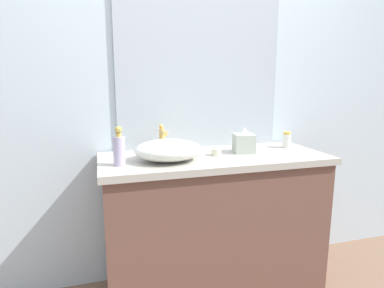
# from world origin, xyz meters

# --- Properties ---
(bathroom_wall_rear) EXTENTS (6.00, 0.06, 2.60)m
(bathroom_wall_rear) POSITION_xyz_m (0.00, 0.73, 1.30)
(bathroom_wall_rear) COLOR silver
(bathroom_wall_rear) RESTS_ON ground
(vanity_counter) EXTENTS (1.36, 0.57, 0.91)m
(vanity_counter) POSITION_xyz_m (0.07, 0.40, 0.45)
(vanity_counter) COLOR brown
(vanity_counter) RESTS_ON ground
(wall_mirror_panel) EXTENTS (1.10, 0.01, 1.04)m
(wall_mirror_panel) POSITION_xyz_m (0.07, 0.69, 1.42)
(wall_mirror_panel) COLOR #B2BCC6
(wall_mirror_panel) RESTS_ON vanity_counter
(sink_basin) EXTENTS (0.38, 0.33, 0.12)m
(sink_basin) POSITION_xyz_m (-0.22, 0.36, 0.96)
(sink_basin) COLOR silver
(sink_basin) RESTS_ON vanity_counter
(faucet) EXTENTS (0.03, 0.15, 0.18)m
(faucet) POSITION_xyz_m (-0.22, 0.53, 1.01)
(faucet) COLOR #DFAB52
(faucet) RESTS_ON vanity_counter
(soap_dispenser) EXTENTS (0.06, 0.06, 0.21)m
(soap_dispenser) POSITION_xyz_m (-0.50, 0.32, 0.99)
(soap_dispenser) COLOR #BEAFD4
(soap_dispenser) RESTS_ON vanity_counter
(lotion_bottle) EXTENTS (0.05, 0.05, 0.11)m
(lotion_bottle) POSITION_xyz_m (0.61, 0.49, 0.96)
(lotion_bottle) COLOR white
(lotion_bottle) RESTS_ON vanity_counter
(tissue_box) EXTENTS (0.14, 0.14, 0.16)m
(tissue_box) POSITION_xyz_m (0.27, 0.43, 0.97)
(tissue_box) COLOR #B7C1B1
(tissue_box) RESTS_ON vanity_counter
(candle_jar) EXTENTS (0.06, 0.06, 0.04)m
(candle_jar) POSITION_xyz_m (0.07, 0.39, 0.93)
(candle_jar) COLOR beige
(candle_jar) RESTS_ON vanity_counter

